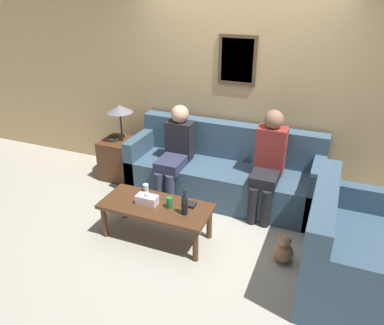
# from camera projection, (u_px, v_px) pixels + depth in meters

# --- Properties ---
(ground_plane) EXTENTS (16.00, 16.00, 0.00)m
(ground_plane) POSITION_uv_depth(u_px,v_px,m) (210.00, 214.00, 4.58)
(ground_plane) COLOR #ADA899
(wall_back) EXTENTS (9.00, 0.08, 2.60)m
(wall_back) POSITION_uv_depth(u_px,v_px,m) (237.00, 91.00, 4.77)
(wall_back) COLOR tan
(wall_back) RESTS_ON ground_plane
(couch_main) EXTENTS (2.44, 0.80, 0.93)m
(couch_main) POSITION_uv_depth(u_px,v_px,m) (223.00, 173.00, 4.84)
(couch_main) COLOR #385166
(couch_main) RESTS_ON ground_plane
(couch_side) EXTENTS (0.80, 1.36, 0.93)m
(couch_side) POSITION_uv_depth(u_px,v_px,m) (346.00, 253.00, 3.42)
(couch_side) COLOR #385166
(couch_side) RESTS_ON ground_plane
(coffee_table) EXTENTS (1.20, 0.53, 0.42)m
(coffee_table) POSITION_uv_depth(u_px,v_px,m) (156.00, 209.00, 4.02)
(coffee_table) COLOR #4C2D19
(coffee_table) RESTS_ON ground_plane
(side_table_with_lamp) EXTENTS (0.47, 0.47, 1.09)m
(side_table_with_lamp) POSITION_uv_depth(u_px,v_px,m) (120.00, 155.00, 5.31)
(side_table_with_lamp) COLOR #4C2D19
(side_table_with_lamp) RESTS_ON ground_plane
(wine_bottle) EXTENTS (0.06, 0.06, 0.28)m
(wine_bottle) POSITION_uv_depth(u_px,v_px,m) (185.00, 205.00, 3.79)
(wine_bottle) COLOR black
(wine_bottle) RESTS_ON coffee_table
(drinking_glass) EXTENTS (0.06, 0.06, 0.10)m
(drinking_glass) POSITION_uv_depth(u_px,v_px,m) (146.00, 188.00, 4.22)
(drinking_glass) COLOR silver
(drinking_glass) RESTS_ON coffee_table
(book_stack) EXTENTS (0.15, 0.11, 0.03)m
(book_stack) POSITION_uv_depth(u_px,v_px,m) (189.00, 204.00, 3.98)
(book_stack) COLOR black
(book_stack) RESTS_ON coffee_table
(soda_can) EXTENTS (0.07, 0.07, 0.12)m
(soda_can) POSITION_uv_depth(u_px,v_px,m) (169.00, 203.00, 3.92)
(soda_can) COLOR #197A38
(soda_can) RESTS_ON coffee_table
(tissue_box) EXTENTS (0.23, 0.12, 0.15)m
(tissue_box) POSITION_uv_depth(u_px,v_px,m) (147.00, 199.00, 3.99)
(tissue_box) COLOR silver
(tissue_box) RESTS_ON coffee_table
(person_left) EXTENTS (0.34, 0.66, 1.19)m
(person_left) POSITION_uv_depth(u_px,v_px,m) (176.00, 149.00, 4.73)
(person_left) COLOR #2D334C
(person_left) RESTS_ON ground_plane
(person_right) EXTENTS (0.34, 0.59, 1.26)m
(person_right) POSITION_uv_depth(u_px,v_px,m) (268.00, 160.00, 4.36)
(person_right) COLOR black
(person_right) RESTS_ON ground_plane
(teddy_bear) EXTENTS (0.21, 0.21, 0.32)m
(teddy_bear) POSITION_uv_depth(u_px,v_px,m) (283.00, 249.00, 3.76)
(teddy_bear) COLOR #A87A51
(teddy_bear) RESTS_ON ground_plane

